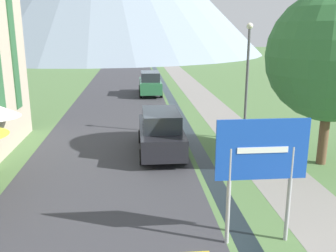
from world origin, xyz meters
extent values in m
plane|color=#517542|center=(0.00, 20.00, 0.00)|extent=(160.00, 160.00, 0.00)
cube|color=#38383D|center=(-2.50, 30.00, 0.00)|extent=(6.40, 60.00, 0.01)
cube|color=gray|center=(3.60, 30.00, 0.00)|extent=(2.20, 60.00, 0.01)
cube|color=black|center=(1.20, 30.00, 0.00)|extent=(0.60, 60.00, 0.00)
cylinder|color=#9E9EA3|center=(0.71, 4.94, 1.21)|extent=(0.10, 0.10, 2.42)
cylinder|color=#9E9EA3|center=(2.18, 4.94, 1.21)|extent=(0.10, 0.10, 2.42)
cube|color=#1947B7|center=(1.45, 4.92, 2.37)|extent=(2.17, 0.05, 1.45)
cube|color=white|center=(1.45, 4.89, 2.37)|extent=(1.19, 0.02, 0.14)
cube|color=black|center=(-0.40, 11.92, 0.72)|extent=(1.71, 4.49, 0.84)
cube|color=#23282D|center=(-0.40, 11.70, 1.48)|extent=(1.46, 2.47, 0.68)
cylinder|color=black|center=(-1.22, 13.31, 0.30)|extent=(0.18, 0.60, 0.60)
cylinder|color=black|center=(0.42, 13.31, 0.30)|extent=(0.18, 0.60, 0.60)
cylinder|color=black|center=(-1.22, 10.53, 0.30)|extent=(0.18, 0.60, 0.60)
cylinder|color=black|center=(0.42, 10.53, 0.30)|extent=(0.18, 0.60, 0.60)
cube|color=#28663D|center=(-0.23, 25.91, 0.72)|extent=(1.62, 4.14, 0.84)
cube|color=#23282D|center=(-0.23, 25.71, 1.48)|extent=(1.38, 2.28, 0.68)
cylinder|color=black|center=(-1.00, 27.20, 0.30)|extent=(0.18, 0.60, 0.60)
cylinder|color=black|center=(0.54, 27.20, 0.30)|extent=(0.18, 0.60, 0.60)
cylinder|color=black|center=(-1.00, 24.63, 0.30)|extent=(0.18, 0.60, 0.60)
cylinder|color=black|center=(0.54, 24.63, 0.30)|extent=(0.18, 0.60, 0.60)
cylinder|color=#515156|center=(3.64, 13.51, 2.51)|extent=(0.12, 0.12, 5.03)
sphere|color=silver|center=(3.64, 13.51, 5.15)|extent=(0.28, 0.28, 0.28)
cylinder|color=brown|center=(5.66, 10.04, 1.04)|extent=(0.36, 0.36, 2.08)
sphere|color=#336B38|center=(5.66, 10.04, 4.09)|extent=(4.73, 4.73, 4.73)
camera|label=1|loc=(-1.43, -2.98, 5.06)|focal=40.00mm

